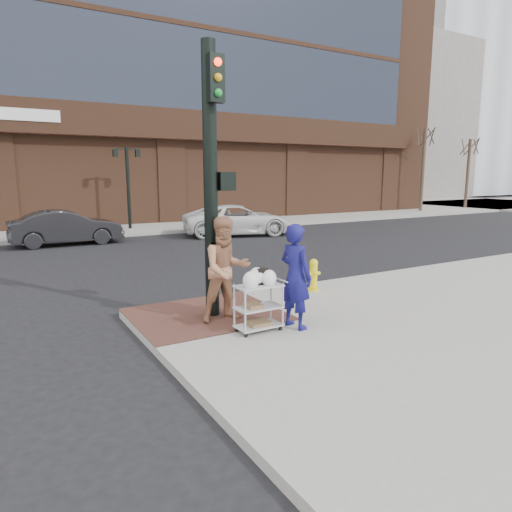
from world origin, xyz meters
TOP-DOWN VIEW (x-y plane):
  - ground at (0.00, 0.00)m, footprint 220.00×220.00m
  - sidewalk_far at (12.50, 32.00)m, footprint 65.00×36.00m
  - brick_curb_ramp at (-0.60, 0.90)m, footprint 2.80×2.40m
  - bank_building at (5.00, 31.00)m, footprint 42.00×26.00m
  - filler_block at (40.00, 38.00)m, footprint 14.00×20.00m
  - bare_tree_a at (24.00, 16.50)m, footprint 1.80×1.80m
  - bare_tree_b at (30.00, 17.00)m, footprint 1.80×1.80m
  - lamp_post at (2.00, 16.00)m, footprint 1.32×0.22m
  - traffic_signal_pole at (-0.48, 0.77)m, footprint 0.61×0.51m
  - woman_blue at (0.46, -0.59)m, footprint 0.57×0.75m
  - pedestrian_tan at (-0.41, 0.37)m, footprint 0.99×0.80m
  - sedan_dark at (-1.42, 12.83)m, footprint 4.32×1.53m
  - minivan_white at (6.02, 11.98)m, footprint 5.60×3.66m
  - utility_cart at (-0.20, -0.44)m, footprint 0.80×0.46m
  - fire_hydrant at (2.32, 1.32)m, footprint 0.36×0.25m

SIDE VIEW (x-z plane):
  - ground at x=0.00m, z-range 0.00..0.00m
  - sidewalk_far at x=12.50m, z-range 0.00..0.15m
  - brick_curb_ramp at x=-0.60m, z-range 0.15..0.16m
  - fire_hydrant at x=2.32m, z-range 0.16..0.91m
  - utility_cart at x=-0.20m, z-range 0.10..1.20m
  - sedan_dark at x=-1.42m, z-range 0.00..1.42m
  - minivan_white at x=6.02m, z-range 0.00..1.43m
  - woman_blue at x=0.46m, z-range 0.15..2.00m
  - pedestrian_tan at x=-0.41m, z-range 0.15..2.08m
  - lamp_post at x=2.00m, z-range 0.62..4.62m
  - traffic_signal_pole at x=-0.48m, z-range 0.33..5.33m
  - bare_tree_b at x=30.00m, z-range 2.44..9.14m
  - bare_tree_a at x=24.00m, z-range 2.67..9.87m
  - filler_block at x=40.00m, z-range 0.00..18.00m
  - bank_building at x=5.00m, z-range 0.15..28.15m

